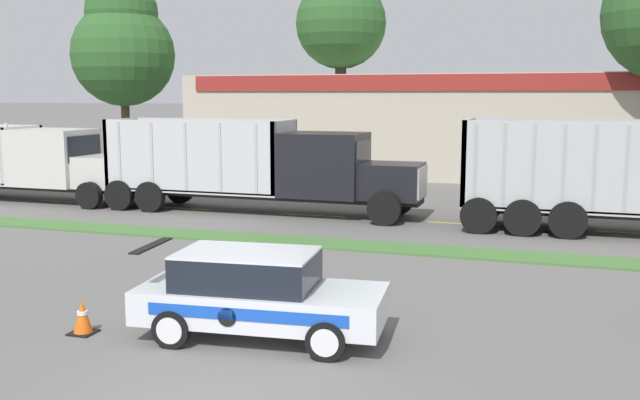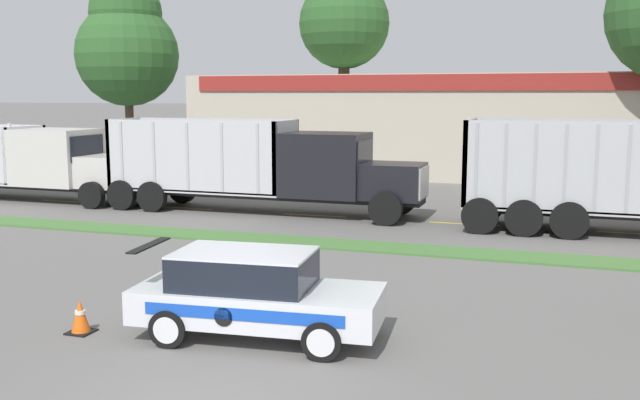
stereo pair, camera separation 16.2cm
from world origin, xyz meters
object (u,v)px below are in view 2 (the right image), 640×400
object	(u,v)px
dump_truck_mid	(288,170)
rally_car	(254,293)
traffic_cone	(80,316)
dump_truck_far_right	(33,163)

from	to	relation	value
dump_truck_mid	rally_car	world-z (taller)	dump_truck_mid
traffic_cone	rally_car	bearing A→B (deg)	14.38
dump_truck_mid	dump_truck_far_right	xyz separation A→B (m)	(-11.31, -0.07, -0.08)
dump_truck_mid	traffic_cone	size ratio (longest dim) A/B	18.89
rally_car	traffic_cone	distance (m)	3.28
dump_truck_far_right	rally_car	world-z (taller)	dump_truck_far_right
rally_car	dump_truck_far_right	bearing A→B (deg)	140.86
dump_truck_far_right	traffic_cone	distance (m)	18.41
rally_car	traffic_cone	size ratio (longest dim) A/B	7.19
dump_truck_far_right	rally_car	bearing A→B (deg)	-39.14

